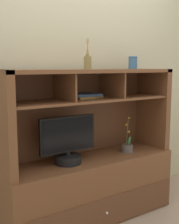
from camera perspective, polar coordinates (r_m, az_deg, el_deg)
The scene contains 8 objects.
floor_plane at distance 2.86m, azimuth 0.00°, elevation -19.63°, with size 6.00×6.00×0.02m, color tan.
back_wall at distance 2.75m, azimuth -3.21°, elevation 9.74°, with size 6.00×0.02×2.80m, color beige.
media_console at distance 2.69m, azimuth -0.08°, elevation -11.55°, with size 1.58×0.51×1.33m.
tv_monitor at distance 2.46m, azimuth -4.17°, elevation -6.23°, with size 0.50×0.22×0.40m.
potted_orchid at distance 2.84m, azimuth 7.22°, elevation -6.76°, with size 0.13×0.13×0.33m.
magazine_stack_left at distance 2.58m, azimuth -0.86°, elevation 3.14°, with size 0.27×0.21×0.04m.
diffuser_bottle at distance 2.55m, azimuth -0.38°, elevation 9.52°, with size 0.07×0.07×0.26m.
ceramic_vase at distance 2.86m, azimuth 8.31°, elevation 9.37°, with size 0.09×0.09×0.12m.
Camera 1 is at (-1.42, -2.09, 1.35)m, focal length 47.67 mm.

